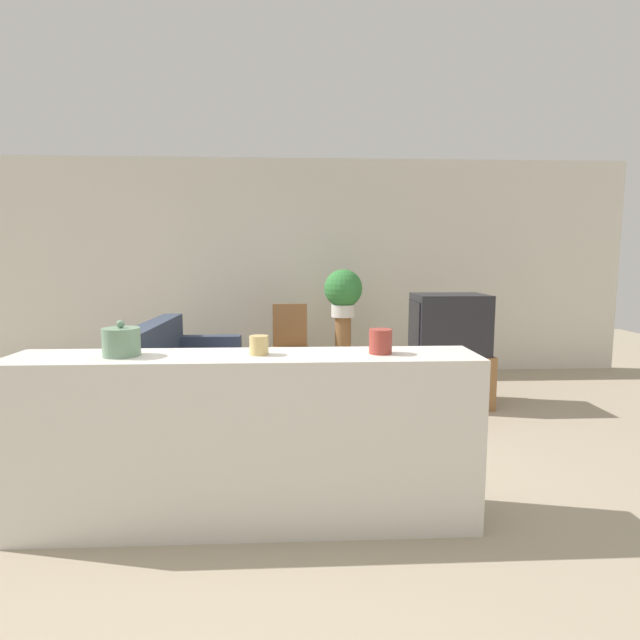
{
  "coord_description": "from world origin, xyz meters",
  "views": [
    {
      "loc": [
        0.28,
        -2.96,
        1.47
      ],
      "look_at": [
        0.52,
        2.03,
        0.85
      ],
      "focal_mm": 28.0,
      "sensor_mm": 36.0,
      "label": 1
    }
  ],
  "objects_px": {
    "potted_plant": "(343,291)",
    "wooden_chair": "(290,343)",
    "decorative_bowl": "(121,342)",
    "television": "(449,324)",
    "couch": "(182,381)"
  },
  "relations": [
    {
      "from": "decorative_bowl",
      "to": "potted_plant",
      "type": "bearing_deg",
      "value": 64.0
    },
    {
      "from": "television",
      "to": "decorative_bowl",
      "type": "height_order",
      "value": "decorative_bowl"
    },
    {
      "from": "television",
      "to": "decorative_bowl",
      "type": "bearing_deg",
      "value": -138.15
    },
    {
      "from": "potted_plant",
      "to": "decorative_bowl",
      "type": "bearing_deg",
      "value": -116.0
    },
    {
      "from": "wooden_chair",
      "to": "television",
      "type": "bearing_deg",
      "value": -25.23
    },
    {
      "from": "couch",
      "to": "potted_plant",
      "type": "bearing_deg",
      "value": 30.17
    },
    {
      "from": "television",
      "to": "wooden_chair",
      "type": "xyz_separation_m",
      "value": [
        -1.59,
        0.75,
        -0.3
      ]
    },
    {
      "from": "potted_plant",
      "to": "television",
      "type": "bearing_deg",
      "value": -39.74
    },
    {
      "from": "wooden_chair",
      "to": "decorative_bowl",
      "type": "distance_m",
      "value": 3.11
    },
    {
      "from": "couch",
      "to": "decorative_bowl",
      "type": "distance_m",
      "value": 2.19
    },
    {
      "from": "television",
      "to": "potted_plant",
      "type": "xyz_separation_m",
      "value": [
        -0.98,
        0.82,
        0.28
      ]
    },
    {
      "from": "couch",
      "to": "potted_plant",
      "type": "distance_m",
      "value": 2.05
    },
    {
      "from": "television",
      "to": "decorative_bowl",
      "type": "xyz_separation_m",
      "value": [
        -2.45,
        -2.19,
        0.21
      ]
    },
    {
      "from": "television",
      "to": "couch",
      "type": "bearing_deg",
      "value": -177.1
    },
    {
      "from": "potted_plant",
      "to": "wooden_chair",
      "type": "bearing_deg",
      "value": -173.9
    }
  ]
}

